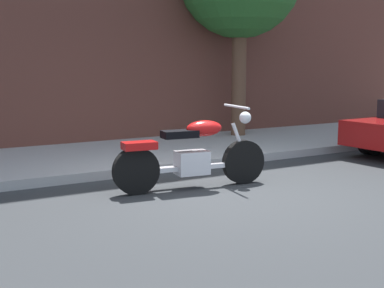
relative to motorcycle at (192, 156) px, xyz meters
name	(u,v)px	position (x,y,z in m)	size (l,w,h in m)	color
ground_plane	(225,193)	(0.25, -0.45, -0.46)	(60.00, 60.00, 0.00)	#303335
sidewalk	(134,154)	(0.25, 2.53, -0.39)	(18.87, 2.87, 0.14)	#B0B0B0
motorcycle	(192,156)	(0.00, 0.00, 0.00)	(2.22, 0.70, 1.13)	black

